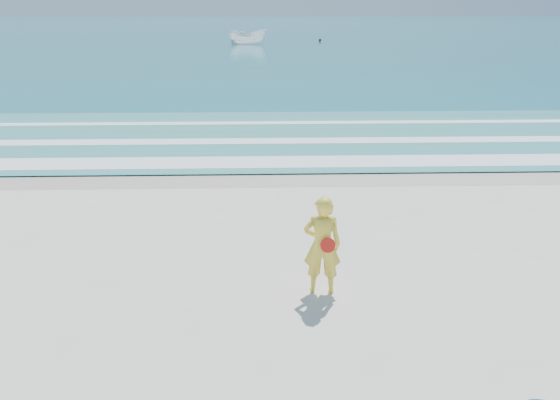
{
  "coord_description": "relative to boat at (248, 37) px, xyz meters",
  "views": [
    {
      "loc": [
        0.15,
        -7.11,
        5.05
      ],
      "look_at": [
        0.49,
        4.0,
        1.0
      ],
      "focal_mm": 35.0,
      "sensor_mm": 36.0,
      "label": 1
    }
  ],
  "objects": [
    {
      "name": "ground",
      "position": [
        1.71,
        -63.44,
        -0.96
      ],
      "size": [
        400.0,
        400.0,
        0.0
      ],
      "primitive_type": "plane",
      "color": "silver",
      "rests_on": "ground"
    },
    {
      "name": "wet_sand",
      "position": [
        1.71,
        -54.44,
        -0.96
      ],
      "size": [
        400.0,
        2.4,
        0.0
      ],
      "primitive_type": "cube",
      "color": "#B2A893",
      "rests_on": "ground"
    },
    {
      "name": "ocean",
      "position": [
        1.71,
        41.56,
        -0.94
      ],
      "size": [
        400.0,
        190.0,
        0.04
      ],
      "primitive_type": "cube",
      "color": "#19727F",
      "rests_on": "ground"
    },
    {
      "name": "shallow",
      "position": [
        1.71,
        -49.44,
        -0.92
      ],
      "size": [
        400.0,
        10.0,
        0.01
      ],
      "primitive_type": "cube",
      "color": "#59B7AD",
      "rests_on": "ocean"
    },
    {
      "name": "foam_near",
      "position": [
        1.71,
        -53.14,
        -0.91
      ],
      "size": [
        400.0,
        1.4,
        0.01
      ],
      "primitive_type": "cube",
      "color": "white",
      "rests_on": "shallow"
    },
    {
      "name": "foam_mid",
      "position": [
        1.71,
        -50.24,
        -0.91
      ],
      "size": [
        400.0,
        0.9,
        0.01
      ],
      "primitive_type": "cube",
      "color": "white",
      "rests_on": "shallow"
    },
    {
      "name": "foam_far",
      "position": [
        1.71,
        -46.94,
        -0.91
      ],
      "size": [
        400.0,
        0.6,
        0.01
      ],
      "primitive_type": "cube",
      "color": "white",
      "rests_on": "shallow"
    },
    {
      "name": "boat",
      "position": [
        0.0,
        0.0,
        0.0
      ],
      "size": [
        4.78,
        1.81,
        1.84
      ],
      "primitive_type": "imported",
      "rotation": [
        0.0,
        0.0,
        1.57
      ],
      "color": "white",
      "rests_on": "ocean"
    },
    {
      "name": "buoy",
      "position": [
        9.48,
        4.9,
        -0.74
      ],
      "size": [
        0.36,
        0.36,
        0.36
      ],
      "primitive_type": "sphere",
      "color": "black",
      "rests_on": "ocean"
    },
    {
      "name": "woman",
      "position": [
        2.89,
        -61.65,
        -0.03
      ],
      "size": [
        0.71,
        0.5,
        1.87
      ],
      "color": "yellow",
      "rests_on": "ground"
    }
  ]
}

